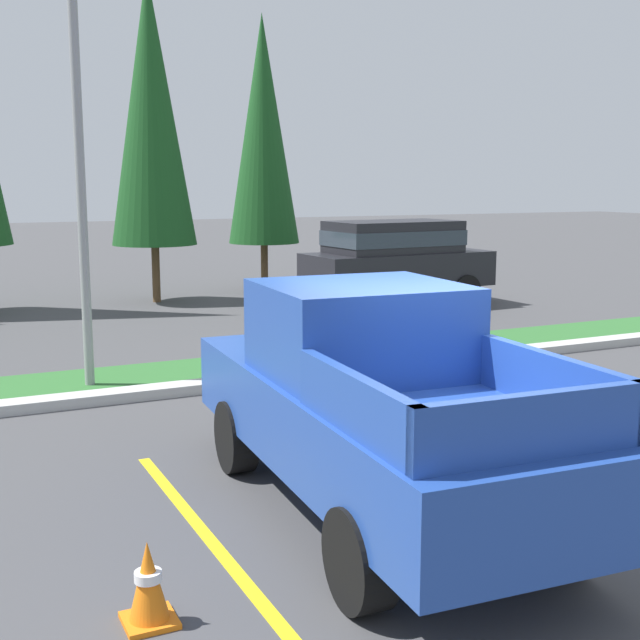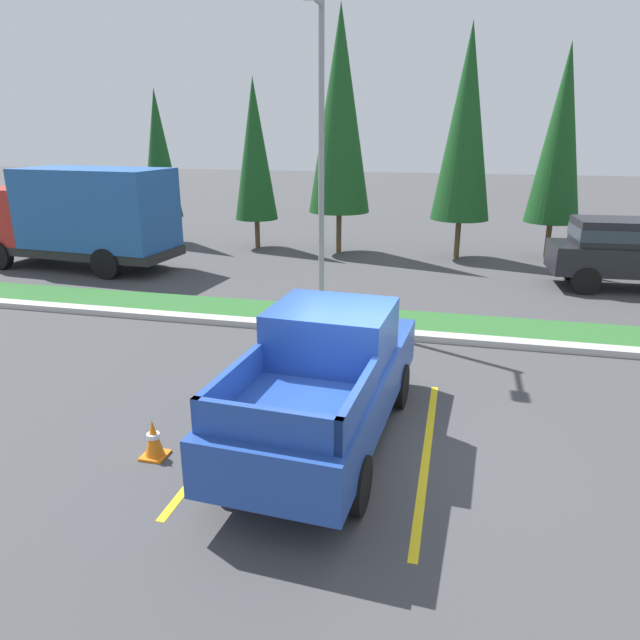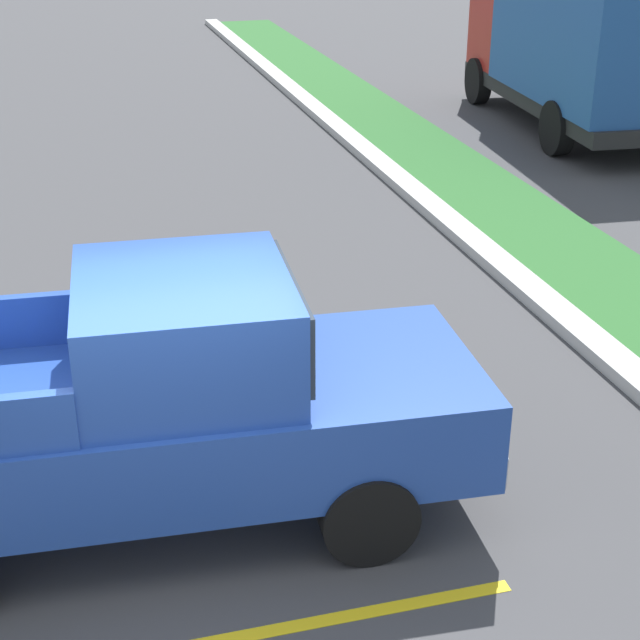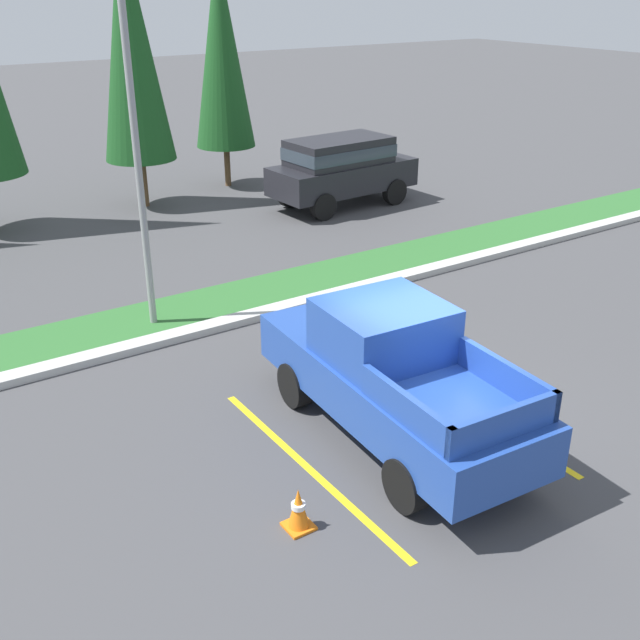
{
  "view_description": "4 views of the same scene",
  "coord_description": "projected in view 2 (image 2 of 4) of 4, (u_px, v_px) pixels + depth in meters",
  "views": [
    {
      "loc": [
        -4.26,
        -6.36,
        3.02
      ],
      "look_at": [
        -0.08,
        2.35,
        1.41
      ],
      "focal_mm": 46.58,
      "sensor_mm": 36.0,
      "label": 1
    },
    {
      "loc": [
        1.12,
        -7.81,
        4.6
      ],
      "look_at": [
        -1.31,
        2.23,
        1.21
      ],
      "focal_mm": 32.62,
      "sensor_mm": 36.0,
      "label": 2
    },
    {
      "loc": [
        6.06,
        -0.48,
        4.87
      ],
      "look_at": [
        -1.37,
        1.55,
        1.28
      ],
      "focal_mm": 54.89,
      "sensor_mm": 36.0,
      "label": 3
    },
    {
      "loc": [
        -7.09,
        -7.65,
        6.49
      ],
      "look_at": [
        -0.9,
        1.64,
        1.4
      ],
      "focal_mm": 42.19,
      "sensor_mm": 36.0,
      "label": 4
    }
  ],
  "objects": [
    {
      "name": "parking_line_far",
      "position": [
        427.0,
        453.0,
        8.69
      ],
      "size": [
        0.12,
        4.8,
        0.01
      ],
      "primitive_type": "cube",
      "color": "yellow",
      "rests_on": "ground"
    },
    {
      "name": "suv_distant",
      "position": [
        631.0,
        249.0,
        17.27
      ],
      "size": [
        4.7,
        2.16,
        2.1
      ],
      "color": "black",
      "rests_on": "ground"
    },
    {
      "name": "parking_line_near",
      "position": [
        232.0,
        429.0,
        9.38
      ],
      "size": [
        0.12,
        4.8,
        0.01
      ],
      "primitive_type": "cube",
      "color": "yellow",
      "rests_on": "ground"
    },
    {
      "name": "curb_strip",
      "position": [
        403.0,
        335.0,
        13.49
      ],
      "size": [
        56.0,
        0.4,
        0.15
      ],
      "primitive_type": "cube",
      "color": "#B2B2AD",
      "rests_on": "ground"
    },
    {
      "name": "cypress_tree_center",
      "position": [
        340.0,
        112.0,
        21.26
      ],
      "size": [
        2.31,
        2.31,
        8.89
      ],
      "color": "brown",
      "rests_on": "ground"
    },
    {
      "name": "grass_median",
      "position": [
        407.0,
        322.0,
        14.52
      ],
      "size": [
        56.0,
        1.8,
        0.06
      ],
      "primitive_type": "cube",
      "color": "#2D662D",
      "rests_on": "ground"
    },
    {
      "name": "ground_plane",
      "position": [
        369.0,
        446.0,
        8.89
      ],
      "size": [
        120.0,
        120.0,
        0.0
      ],
      "primitive_type": "plane",
      "color": "#424244"
    },
    {
      "name": "street_light",
      "position": [
        320.0,
        148.0,
        13.38
      ],
      "size": [
        0.24,
        1.49,
        7.29
      ],
      "color": "gray",
      "rests_on": "ground"
    },
    {
      "name": "cypress_tree_right_inner",
      "position": [
        466.0,
        124.0,
        20.42
      ],
      "size": [
        2.11,
        2.11,
        8.13
      ],
      "color": "brown",
      "rests_on": "ground"
    },
    {
      "name": "pickup_truck_main",
      "position": [
        327.0,
        378.0,
        8.76
      ],
      "size": [
        2.22,
        5.34,
        2.1
      ],
      "color": "black",
      "rests_on": "ground"
    },
    {
      "name": "cypress_tree_leftmost",
      "position": [
        159.0,
        154.0,
        23.68
      ],
      "size": [
        1.61,
        1.61,
        6.2
      ],
      "color": "brown",
      "rests_on": "ground"
    },
    {
      "name": "cypress_tree_left_inner",
      "position": [
        255.0,
        150.0,
        22.64
      ],
      "size": [
        1.7,
        1.7,
        6.55
      ],
      "color": "brown",
      "rests_on": "ground"
    },
    {
      "name": "cypress_tree_rightmost",
      "position": [
        561.0,
        135.0,
        20.57
      ],
      "size": [
        1.95,
        1.95,
        7.5
      ],
      "color": "brown",
      "rests_on": "ground"
    },
    {
      "name": "cargo_truck_distant",
      "position": [
        82.0,
        215.0,
        19.77
      ],
      "size": [
        6.96,
        2.96,
        3.4
      ],
      "color": "black",
      "rests_on": "ground"
    },
    {
      "name": "traffic_cone",
      "position": [
        154.0,
        439.0,
        8.51
      ],
      "size": [
        0.36,
        0.36,
        0.6
      ],
      "color": "orange",
      "rests_on": "ground"
    }
  ]
}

